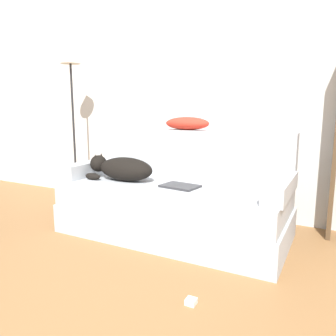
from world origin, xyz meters
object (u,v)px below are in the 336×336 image
object	(u,v)px
couch	(173,209)
power_adapter	(191,301)
dog	(122,168)
laptop	(180,186)
floor_lamp	(72,85)
throw_pillow	(187,123)

from	to	relation	value
couch	power_adapter	xyz separation A→B (m)	(0.57, -0.91, -0.21)
dog	power_adapter	bearing A→B (deg)	-37.96
laptop	dog	bearing A→B (deg)	-172.90
couch	floor_lamp	xyz separation A→B (m)	(-1.43, 0.33, 1.12)
dog	floor_lamp	world-z (taller)	floor_lamp
throw_pillow	floor_lamp	xyz separation A→B (m)	(-1.38, -0.05, 0.40)
couch	throw_pillow	xyz separation A→B (m)	(-0.05, 0.38, 0.73)
couch	floor_lamp	distance (m)	1.85
couch	floor_lamp	bearing A→B (deg)	166.79
dog	throw_pillow	size ratio (longest dim) A/B	1.49
laptop	floor_lamp	bearing A→B (deg)	171.88
dog	floor_lamp	size ratio (longest dim) A/B	0.37
floor_lamp	couch	bearing A→B (deg)	-13.21
throw_pillow	power_adapter	bearing A→B (deg)	-64.24
couch	floor_lamp	size ratio (longest dim) A/B	1.11
couch	dog	bearing A→B (deg)	-169.00
laptop	floor_lamp	world-z (taller)	floor_lamp
floor_lamp	laptop	bearing A→B (deg)	-15.64
dog	floor_lamp	distance (m)	1.31
throw_pillow	power_adapter	xyz separation A→B (m)	(0.62, -1.29, -0.93)
laptop	throw_pillow	world-z (taller)	throw_pillow
couch	throw_pillow	size ratio (longest dim) A/B	4.41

